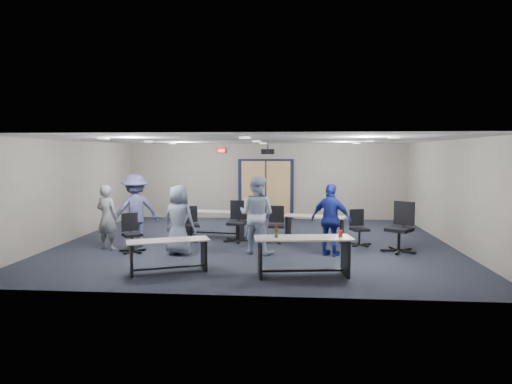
# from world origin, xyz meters

# --- Properties ---
(floor) EXTENTS (10.00, 10.00, 0.00)m
(floor) POSITION_xyz_m (0.00, 0.00, 0.00)
(floor) COLOR black
(floor) RESTS_ON ground
(back_wall) EXTENTS (10.00, 0.04, 2.70)m
(back_wall) POSITION_xyz_m (0.00, 4.50, 1.35)
(back_wall) COLOR gray
(back_wall) RESTS_ON floor
(front_wall) EXTENTS (10.00, 0.04, 2.70)m
(front_wall) POSITION_xyz_m (0.00, -4.50, 1.35)
(front_wall) COLOR gray
(front_wall) RESTS_ON floor
(left_wall) EXTENTS (0.04, 9.00, 2.70)m
(left_wall) POSITION_xyz_m (-5.00, 0.00, 1.35)
(left_wall) COLOR gray
(left_wall) RESTS_ON floor
(right_wall) EXTENTS (0.04, 9.00, 2.70)m
(right_wall) POSITION_xyz_m (5.00, 0.00, 1.35)
(right_wall) COLOR gray
(right_wall) RESTS_ON floor
(ceiling) EXTENTS (10.00, 9.00, 0.04)m
(ceiling) POSITION_xyz_m (0.00, 0.00, 2.70)
(ceiling) COLOR white
(ceiling) RESTS_ON back_wall
(double_door) EXTENTS (2.00, 0.07, 2.20)m
(double_door) POSITION_xyz_m (0.00, 4.46, 1.05)
(double_door) COLOR black
(double_door) RESTS_ON back_wall
(exit_sign) EXTENTS (0.32, 0.07, 0.18)m
(exit_sign) POSITION_xyz_m (-1.60, 4.44, 2.45)
(exit_sign) COLOR black
(exit_sign) RESTS_ON back_wall
(ceiling_projector) EXTENTS (0.35, 0.32, 0.37)m
(ceiling_projector) POSITION_xyz_m (0.30, 0.50, 2.40)
(ceiling_projector) COLOR black
(ceiling_projector) RESTS_ON ceiling
(ceiling_can_lights) EXTENTS (6.24, 5.74, 0.02)m
(ceiling_can_lights) POSITION_xyz_m (0.00, 0.25, 2.67)
(ceiling_can_lights) COLOR white
(ceiling_can_lights) RESTS_ON ceiling
(table_front_left) EXTENTS (1.69, 1.10, 0.65)m
(table_front_left) POSITION_xyz_m (-1.46, -3.12, 0.44)
(table_front_left) COLOR #A9A7A0
(table_front_left) RESTS_ON floor
(table_front_right) EXTENTS (1.93, 0.87, 1.04)m
(table_front_right) POSITION_xyz_m (1.19, -3.18, 0.53)
(table_front_right) COLOR #A9A7A0
(table_front_right) RESTS_ON floor
(table_back_left) EXTENTS (1.82, 0.84, 0.71)m
(table_back_left) POSITION_xyz_m (-1.23, 0.85, 0.49)
(table_back_left) COLOR #A9A7A0
(table_back_left) RESTS_ON floor
(table_back_right) EXTENTS (1.73, 0.92, 0.67)m
(table_back_right) POSITION_xyz_m (1.57, 0.46, 0.46)
(table_back_right) COLOR #A9A7A0
(table_back_right) RESTS_ON floor
(chair_back_a) EXTENTS (0.75, 0.75, 0.93)m
(chair_back_a) POSITION_xyz_m (-1.73, 0.05, 0.46)
(chair_back_a) COLOR black
(chair_back_a) RESTS_ON floor
(chair_back_b) EXTENTS (0.74, 0.74, 1.08)m
(chair_back_b) POSITION_xyz_m (-0.50, 0.11, 0.54)
(chair_back_b) COLOR black
(chair_back_b) RESTS_ON floor
(chair_back_c) EXTENTS (0.60, 0.60, 0.95)m
(chair_back_c) POSITION_xyz_m (0.55, 0.09, 0.48)
(chair_back_c) COLOR black
(chair_back_c) RESTS_ON floor
(chair_back_d) EXTENTS (0.71, 0.71, 0.92)m
(chair_back_d) POSITION_xyz_m (2.69, -0.16, 0.46)
(chair_back_d) COLOR black
(chair_back_d) RESTS_ON floor
(chair_loose_left) EXTENTS (0.81, 0.81, 0.93)m
(chair_loose_left) POSITION_xyz_m (-2.82, -1.42, 0.46)
(chair_loose_left) COLOR black
(chair_loose_left) RESTS_ON floor
(chair_loose_right) EXTENTS (1.06, 1.06, 1.20)m
(chair_loose_right) POSITION_xyz_m (3.51, -0.90, 0.60)
(chair_loose_right) COLOR black
(chair_loose_right) RESTS_ON floor
(person_gray) EXTENTS (0.66, 0.53, 1.60)m
(person_gray) POSITION_xyz_m (-3.54, -1.15, 0.80)
(person_gray) COLOR gray
(person_gray) RESTS_ON floor
(person_plaid) EXTENTS (0.91, 0.72, 1.62)m
(person_plaid) POSITION_xyz_m (-1.65, -1.54, 0.81)
(person_plaid) COLOR slate
(person_plaid) RESTS_ON floor
(person_lightblue) EXTENTS (1.08, 0.97, 1.83)m
(person_lightblue) POSITION_xyz_m (0.14, -1.26, 0.92)
(person_lightblue) COLOR #98A9CA
(person_lightblue) RESTS_ON floor
(person_navy) EXTENTS (1.05, 0.82, 1.67)m
(person_navy) POSITION_xyz_m (1.87, -1.36, 0.83)
(person_navy) COLOR navy
(person_navy) RESTS_ON floor
(person_back) EXTENTS (1.36, 1.18, 1.83)m
(person_back) POSITION_xyz_m (-2.99, -0.69, 0.92)
(person_back) COLOR #45497D
(person_back) RESTS_ON floor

